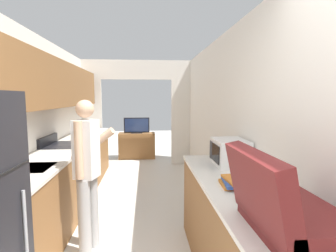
# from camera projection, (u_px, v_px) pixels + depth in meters

# --- Properties ---
(wall_left) EXTENTS (0.38, 7.93, 2.50)m
(wall_left) POSITION_uv_depth(u_px,v_px,m) (30.00, 108.00, 3.24)
(wall_left) COLOR white
(wall_left) RESTS_ON ground_plane
(wall_right) EXTENTS (0.06, 7.93, 2.50)m
(wall_right) POSITION_uv_depth(u_px,v_px,m) (242.00, 131.00, 2.99)
(wall_right) COLOR white
(wall_right) RESTS_ON ground_plane
(wall_far_with_doorway) EXTENTS (2.95, 0.06, 2.50)m
(wall_far_with_doorway) POSITION_uv_depth(u_px,v_px,m) (137.00, 105.00, 6.22)
(wall_far_with_doorway) COLOR white
(wall_far_with_doorway) RESTS_ON ground_plane
(counter_left) EXTENTS (0.62, 4.30, 0.92)m
(counter_left) POSITION_uv_depth(u_px,v_px,m) (69.00, 174.00, 4.00)
(counter_left) COLOR brown
(counter_left) RESTS_ON ground_plane
(counter_right) EXTENTS (0.62, 2.35, 0.92)m
(counter_right) POSITION_uv_depth(u_px,v_px,m) (242.00, 242.00, 2.12)
(counter_right) COLOR brown
(counter_right) RESTS_ON ground_plane
(range_oven) EXTENTS (0.66, 0.72, 1.06)m
(range_oven) POSITION_uv_depth(u_px,v_px,m) (69.00, 174.00, 4.00)
(range_oven) COLOR black
(range_oven) RESTS_ON ground_plane
(person) EXTENTS (0.52, 0.44, 1.61)m
(person) POSITION_uv_depth(u_px,v_px,m) (87.00, 172.00, 2.73)
(person) COLOR #9E9E9E
(person) RESTS_ON ground_plane
(suitcase) EXTENTS (0.48, 0.65, 0.45)m
(suitcase) POSITION_uv_depth(u_px,v_px,m) (282.00, 209.00, 1.34)
(suitcase) COLOR #5B1919
(suitcase) RESTS_ON counter_right
(microwave) EXTENTS (0.33, 0.44, 0.27)m
(microwave) POSITION_uv_depth(u_px,v_px,m) (230.00, 152.00, 2.76)
(microwave) COLOR white
(microwave) RESTS_ON counter_right
(book_stack) EXTENTS (0.26, 0.31, 0.06)m
(book_stack) POSITION_uv_depth(u_px,v_px,m) (237.00, 182.00, 2.10)
(book_stack) COLOR #C67028
(book_stack) RESTS_ON counter_right
(tv_cabinet) EXTENTS (0.96, 0.42, 0.68)m
(tv_cabinet) POSITION_uv_depth(u_px,v_px,m) (137.00, 145.00, 7.05)
(tv_cabinet) COLOR brown
(tv_cabinet) RESTS_ON ground_plane
(television) EXTENTS (0.67, 0.16, 0.42)m
(television) POSITION_uv_depth(u_px,v_px,m) (137.00, 126.00, 6.95)
(television) COLOR black
(television) RESTS_ON tv_cabinet
(knife) EXTENTS (0.09, 0.35, 0.02)m
(knife) POSITION_uv_depth(u_px,v_px,m) (73.00, 140.00, 4.39)
(knife) COLOR #B7B7BC
(knife) RESTS_ON counter_left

